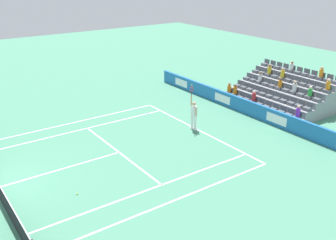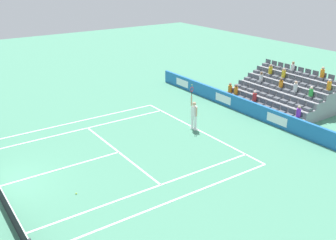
# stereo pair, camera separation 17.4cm
# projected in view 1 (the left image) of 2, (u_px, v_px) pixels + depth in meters

# --- Properties ---
(line_baseline) EXTENTS (10.97, 0.10, 0.01)m
(line_baseline) POSITION_uv_depth(u_px,v_px,m) (197.00, 129.00, 23.95)
(line_baseline) COLOR white
(line_baseline) RESTS_ON ground
(line_service) EXTENTS (8.23, 0.10, 0.01)m
(line_service) POSITION_uv_depth(u_px,v_px,m) (119.00, 152.00, 21.01)
(line_service) COLOR white
(line_service) RESTS_ON ground
(line_centre_service) EXTENTS (0.10, 6.40, 0.01)m
(line_centre_service) POSITION_uv_depth(u_px,v_px,m) (62.00, 169.00, 19.30)
(line_centre_service) COLOR white
(line_centre_service) RESTS_ON ground
(line_singles_sideline_left) EXTENTS (0.10, 11.89, 0.01)m
(line_singles_sideline_left) POSITION_uv_depth(u_px,v_px,m) (81.00, 130.00, 23.89)
(line_singles_sideline_left) COLOR white
(line_singles_sideline_left) RESTS_ON ground
(line_singles_sideline_right) EXTENTS (0.10, 11.89, 0.01)m
(line_singles_sideline_right) POSITION_uv_depth(u_px,v_px,m) (153.00, 188.00, 17.64)
(line_singles_sideline_right) COLOR white
(line_singles_sideline_right) RESTS_ON ground
(line_doubles_sideline_left) EXTENTS (0.10, 11.89, 0.01)m
(line_doubles_sideline_left) POSITION_uv_depth(u_px,v_px,m) (72.00, 123.00, 24.94)
(line_doubles_sideline_left) COLOR white
(line_doubles_sideline_left) RESTS_ON ground
(line_doubles_sideline_right) EXTENTS (0.10, 11.89, 0.01)m
(line_doubles_sideline_right) POSITION_uv_depth(u_px,v_px,m) (171.00, 202.00, 16.60)
(line_doubles_sideline_right) COLOR white
(line_doubles_sideline_right) RESTS_ON ground
(line_centre_mark) EXTENTS (0.10, 0.20, 0.01)m
(line_centre_mark) POSITION_uv_depth(u_px,v_px,m) (196.00, 130.00, 23.90)
(line_centre_mark) COLOR white
(line_centre_mark) RESTS_ON ground
(sponsor_barrier) EXTENTS (19.81, 0.22, 1.01)m
(sponsor_barrier) POSITION_uv_depth(u_px,v_px,m) (249.00, 108.00, 26.13)
(sponsor_barrier) COLOR #1E66AD
(sponsor_barrier) RESTS_ON ground
(tennis_player) EXTENTS (0.54, 0.41, 2.85)m
(tennis_player) POSITION_uv_depth(u_px,v_px,m) (194.00, 114.00, 23.64)
(tennis_player) COLOR white
(tennis_player) RESTS_ON ground
(stadium_stand) EXTENTS (6.82, 4.75, 3.03)m
(stadium_stand) POSITION_uv_depth(u_px,v_px,m) (284.00, 94.00, 27.92)
(stadium_stand) COLOR gray
(stadium_stand) RESTS_ON ground
(loose_tennis_ball) EXTENTS (0.07, 0.07, 0.07)m
(loose_tennis_ball) POSITION_uv_depth(u_px,v_px,m) (77.00, 194.00, 17.12)
(loose_tennis_ball) COLOR #D1E533
(loose_tennis_ball) RESTS_ON ground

